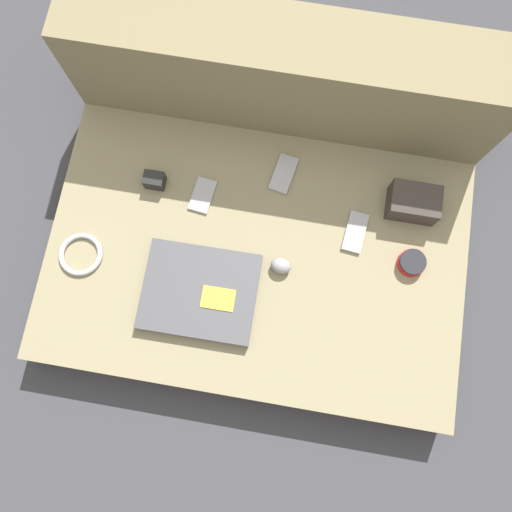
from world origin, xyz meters
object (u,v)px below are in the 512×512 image
Objects in this scene: phone_silver at (284,174)px; phone_black at (355,232)px; camera_pouch at (413,203)px; charger_brick at (154,180)px; phone_small at (203,195)px; laptop at (200,292)px; computer_mouse at (281,266)px; speaker_puck at (412,263)px.

phone_silver is 1.00× the size of phone_black.
phone_silver is 0.27m from phone_black.
phone_silver is at bearing 174.43° from camera_pouch.
charger_brick reaches higher than phone_silver.
phone_black is 0.45m from phone_small.
laptop is 5.13× the size of computer_mouse.
computer_mouse reaches higher than phone_small.
phone_black is at bearing 158.90° from speaker_puck.
phone_small is at bearing -173.66° from camera_pouch.
speaker_puck is (0.36, 0.07, -0.00)m from computer_mouse.
speaker_puck is at bearing -8.64° from charger_brick.
laptop is at bearing -104.20° from phone_silver.
phone_small is (-0.26, 0.17, -0.02)m from computer_mouse.
camera_pouch is (0.15, 0.10, 0.03)m from phone_black.
laptop reaches higher than phone_small.
laptop is 2.90× the size of phone_small.
speaker_puck is at bearing -2.33° from phone_small.
phone_silver is 1.13× the size of phone_small.
computer_mouse reaches higher than phone_black.
charger_brick is at bearing -179.16° from phone_small.
camera_pouch is at bearing 41.55° from phone_black.
laptop is 2.55× the size of phone_black.
phone_silver is 2.13× the size of charger_brick.
camera_pouch reaches higher than charger_brick.
phone_small is at bearing 99.15° from laptop.
laptop is 2.56× the size of phone_silver.
computer_mouse reaches higher than phone_silver.
phone_silver is at bearing 31.77° from phone_small.
phone_silver reaches higher than phone_black.
camera_pouch is at bearing 13.24° from phone_small.
computer_mouse is at bearing -72.54° from phone_silver.
charger_brick is (-0.14, 0.02, 0.02)m from phone_small.
charger_brick is (-0.59, 0.05, 0.02)m from phone_black.
phone_small is (-0.05, 0.28, -0.01)m from laptop.
laptop is 0.42m from phone_silver.
computer_mouse is 0.80× the size of speaker_puck.
camera_pouch is (0.34, 0.24, 0.02)m from computer_mouse.
computer_mouse reaches higher than laptop.
phone_black is 0.18m from camera_pouch.
camera_pouch is 0.74m from charger_brick.
charger_brick is at bearing 122.27° from laptop.
charger_brick reaches higher than speaker_puck.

